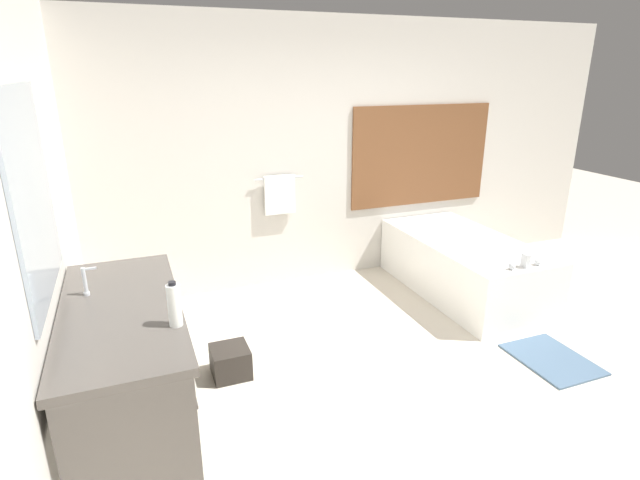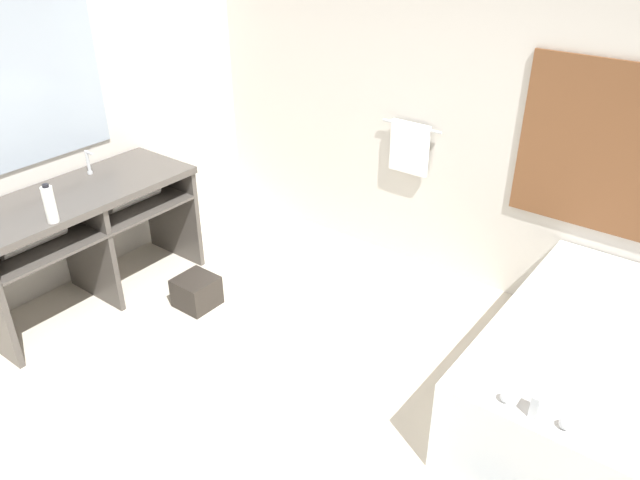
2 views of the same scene
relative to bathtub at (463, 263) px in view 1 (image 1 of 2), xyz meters
name	(u,v)px [view 1 (image 1 of 2)]	position (x,y,z in m)	size (l,w,h in m)	color
ground_plane	(411,390)	(-1.37, -1.28, -0.32)	(16.00, 16.00, 0.00)	beige
wall_back_with_blinds	(309,156)	(-1.32, 0.95, 1.03)	(7.40, 0.13, 2.70)	silver
wall_left_with_mirror	(23,253)	(-3.60, -1.27, 1.04)	(0.08, 7.40, 2.70)	silver
vanity_counter	(126,340)	(-3.22, -0.97, 0.33)	(0.68, 1.62, 0.87)	#4C4742
sink_faucet	(85,282)	(-3.40, -0.75, 0.64)	(0.09, 0.04, 0.18)	silver
bathtub	(463,263)	(0.00, 0.00, 0.00)	(0.92, 1.82, 0.69)	white
water_bottle_1	(174,305)	(-2.94, -1.35, 0.68)	(0.07, 0.07, 0.26)	silver
waste_bin	(230,362)	(-2.53, -0.61, -0.20)	(0.28, 0.28, 0.23)	#2D2823
bath_mat	(552,359)	(-0.12, -1.35, -0.31)	(0.51, 0.66, 0.02)	slate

